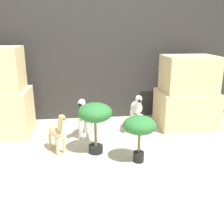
# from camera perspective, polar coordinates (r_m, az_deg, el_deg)

# --- Properties ---
(ground_plane) EXTENTS (14.00, 14.00, 0.00)m
(ground_plane) POSITION_cam_1_polar(r_m,az_deg,el_deg) (2.73, -1.80, -12.63)
(ground_plane) COLOR beige
(wall_back) EXTENTS (6.40, 0.08, 2.20)m
(wall_back) POSITION_cam_1_polar(r_m,az_deg,el_deg) (4.11, -4.09, 13.68)
(wall_back) COLOR #2D2B28
(wall_back) RESTS_ON ground_plane
(rock_pillar_right) EXTENTS (0.81, 0.64, 1.03)m
(rock_pillar_right) POSITION_cam_1_polar(r_m,az_deg,el_deg) (3.94, 16.00, 3.73)
(rock_pillar_right) COLOR #DBC184
(rock_pillar_right) RESTS_ON ground_plane
(zebra_right) EXTENTS (0.18, 0.45, 0.56)m
(zebra_right) POSITION_cam_1_polar(r_m,az_deg,el_deg) (3.60, 5.39, 0.49)
(zebra_right) COLOR silver
(zebra_right) RESTS_ON ground_plane
(zebra_left) EXTENTS (0.25, 0.45, 0.56)m
(zebra_left) POSITION_cam_1_polar(r_m,az_deg,el_deg) (3.42, -5.74, -0.44)
(zebra_left) COLOR silver
(zebra_left) RESTS_ON ground_plane
(giraffe_figurine) EXTENTS (0.28, 0.39, 0.50)m
(giraffe_figurine) POSITION_cam_1_polar(r_m,az_deg,el_deg) (3.09, -11.93, -4.19)
(giraffe_figurine) COLOR tan
(giraffe_figurine) RESTS_ON ground_plane
(potted_palm_front) EXTENTS (0.39, 0.39, 0.60)m
(potted_palm_front) POSITION_cam_1_polar(r_m,az_deg,el_deg) (2.93, -3.70, -0.74)
(potted_palm_front) COLOR black
(potted_palm_front) RESTS_ON ground_plane
(potted_palm_back) EXTENTS (0.35, 0.35, 0.52)m
(potted_palm_back) POSITION_cam_1_polar(r_m,az_deg,el_deg) (2.75, 6.01, -3.33)
(potted_palm_back) COLOR black
(potted_palm_back) RESTS_ON ground_plane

